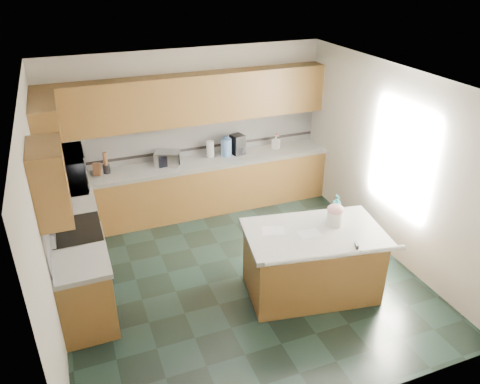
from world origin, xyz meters
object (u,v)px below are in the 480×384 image
island_top (314,233)px  coffee_maker (238,144)px  soap_bottle_island (336,207)px  toaster_oven (167,158)px  treat_jar (335,218)px  island_base (312,264)px  knife_block (97,169)px

island_top → coffee_maker: 2.71m
soap_bottle_island → toaster_oven: (-1.64, 2.47, -0.05)m
treat_jar → soap_bottle_island: size_ratio=0.62×
island_top → toaster_oven: toaster_oven is taller
island_base → island_top: bearing=0.0°
knife_block → toaster_oven: 1.11m
island_top → coffee_maker: (0.01, 2.70, 0.20)m
knife_block → soap_bottle_island: bearing=-22.1°
soap_bottle_island → toaster_oven: bearing=131.1°
soap_bottle_island → toaster_oven: soap_bottle_island is taller
toaster_oven → treat_jar: bearing=-35.7°
soap_bottle_island → coffee_maker: bearing=106.8°
island_top → treat_jar: bearing=17.5°
island_top → soap_bottle_island: size_ratio=5.33×
knife_block → coffee_maker: coffee_maker is taller
treat_jar → island_top: bearing=-166.4°
coffee_maker → toaster_oven: bearing=167.6°
island_base → coffee_maker: coffee_maker is taller
knife_block → coffee_maker: 2.34m
toaster_oven → coffee_maker: 1.23m
island_top → soap_bottle_island: bearing=35.5°
island_base → toaster_oven: (-1.22, 2.67, 0.60)m
island_base → knife_block: size_ratio=8.17×
treat_jar → soap_bottle_island: soap_bottle_island is taller
island_top → treat_jar: treat_jar is taller
island_top → soap_bottle_island: soap_bottle_island is taller
treat_jar → soap_bottle_island: bearing=59.6°
island_base → treat_jar: size_ratio=8.15×
coffee_maker → knife_block: bearing=167.0°
knife_block → coffee_maker: bearing=20.6°
soap_bottle_island → island_base: bearing=-146.6°
coffee_maker → treat_jar: bearing=-97.5°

